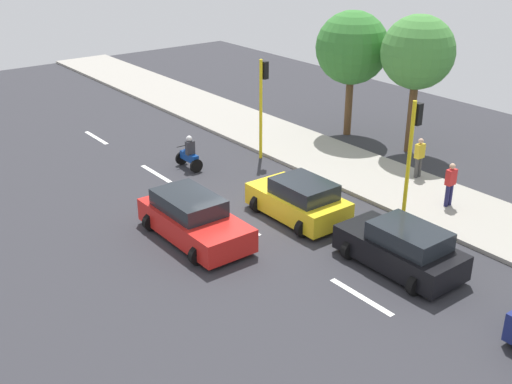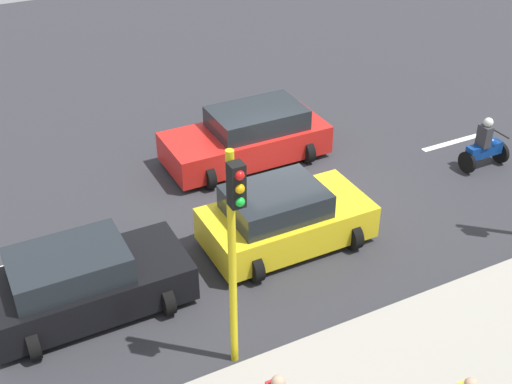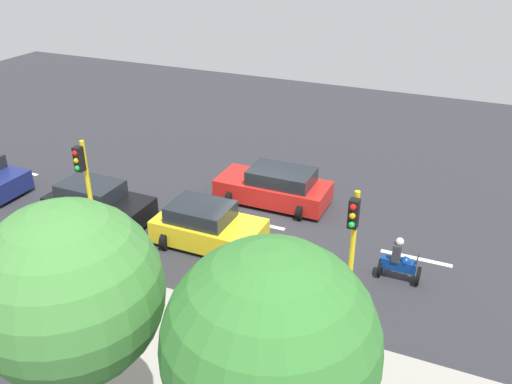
# 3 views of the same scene
# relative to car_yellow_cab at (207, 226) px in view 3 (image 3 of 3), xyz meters

# --- Properties ---
(ground_plane) EXTENTS (40.00, 60.00, 0.10)m
(ground_plane) POSITION_rel_car_yellow_cab_xyz_m (-2.01, 0.95, -0.76)
(ground_plane) COLOR #2D2D33
(sidewalk) EXTENTS (4.00, 60.00, 0.15)m
(sidewalk) POSITION_rel_car_yellow_cab_xyz_m (4.99, 0.95, -0.64)
(sidewalk) COLOR #9E998E
(sidewalk) RESTS_ON ground
(lane_stripe_far_north) EXTENTS (0.20, 2.40, 0.01)m
(lane_stripe_far_north) POSITION_rel_car_yellow_cab_xyz_m (-2.01, -11.05, -0.70)
(lane_stripe_far_north) COLOR white
(lane_stripe_far_north) RESTS_ON ground
(lane_stripe_north) EXTENTS (0.20, 2.40, 0.01)m
(lane_stripe_north) POSITION_rel_car_yellow_cab_xyz_m (-2.01, -5.05, -0.70)
(lane_stripe_north) COLOR white
(lane_stripe_north) RESTS_ON ground
(lane_stripe_mid) EXTENTS (0.20, 2.40, 0.01)m
(lane_stripe_mid) POSITION_rel_car_yellow_cab_xyz_m (-2.01, 0.95, -0.70)
(lane_stripe_mid) COLOR white
(lane_stripe_mid) RESTS_ON ground
(lane_stripe_south) EXTENTS (0.20, 2.40, 0.01)m
(lane_stripe_south) POSITION_rel_car_yellow_cab_xyz_m (-2.01, 6.95, -0.70)
(lane_stripe_south) COLOR white
(lane_stripe_south) RESTS_ON ground
(car_yellow_cab) EXTENTS (2.34, 3.83, 1.52)m
(car_yellow_cab) POSITION_rel_car_yellow_cab_xyz_m (0.00, 0.00, 0.00)
(car_yellow_cab) COLOR yellow
(car_yellow_cab) RESTS_ON ground
(car_black) EXTENTS (2.26, 4.03, 1.52)m
(car_black) POSITION_rel_car_yellow_cab_xyz_m (0.14, -4.64, 0.00)
(car_black) COLOR black
(car_black) RESTS_ON ground
(car_red) EXTENTS (2.36, 4.52, 1.52)m
(car_red) POSITION_rel_car_yellow_cab_xyz_m (-3.87, 1.01, 0.00)
(car_red) COLOR red
(car_red) RESTS_ON ground
(motorcycle) EXTENTS (0.60, 1.30, 1.53)m
(motorcycle) POSITION_rel_car_yellow_cab_xyz_m (-0.55, 6.58, -0.07)
(motorcycle) COLOR black
(motorcycle) RESTS_ON ground
(pedestrian_near_signal) EXTENTS (0.40, 0.24, 1.69)m
(pedestrian_near_signal) POSITION_rel_car_yellow_cab_xyz_m (4.92, -2.86, 0.35)
(pedestrian_near_signal) COLOR #1E1E4C
(pedestrian_near_signal) RESTS_ON sidewalk
(pedestrian_by_tree) EXTENTS (0.40, 0.24, 1.69)m
(pedestrian_by_tree) POSITION_rel_car_yellow_cab_xyz_m (6.26, -0.34, 0.35)
(pedestrian_by_tree) COLOR #3F3F3F
(pedestrian_by_tree) RESTS_ON sidewalk
(traffic_light_corner) EXTENTS (0.49, 0.24, 4.50)m
(traffic_light_corner) POSITION_rel_car_yellow_cab_xyz_m (2.83, 5.74, 2.22)
(traffic_light_corner) COLOR yellow
(traffic_light_corner) RESTS_ON ground
(traffic_light_midblock) EXTENTS (0.49, 0.24, 4.50)m
(traffic_light_midblock) POSITION_rel_car_yellow_cab_xyz_m (2.83, -2.57, 2.22)
(traffic_light_midblock) COLOR yellow
(traffic_light_midblock) RESTS_ON ground
(street_tree_center) EXTENTS (3.28, 3.28, 6.27)m
(street_tree_center) POSITION_rel_car_yellow_cab_xyz_m (8.77, 2.23, 3.88)
(street_tree_center) COLOR brown
(street_tree_center) RESTS_ON ground
(street_tree_north) EXTENTS (3.51, 3.51, 6.10)m
(street_tree_north) POSITION_rel_car_yellow_cab_xyz_m (8.30, 5.76, 3.61)
(street_tree_north) COLOR brown
(street_tree_north) RESTS_ON ground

